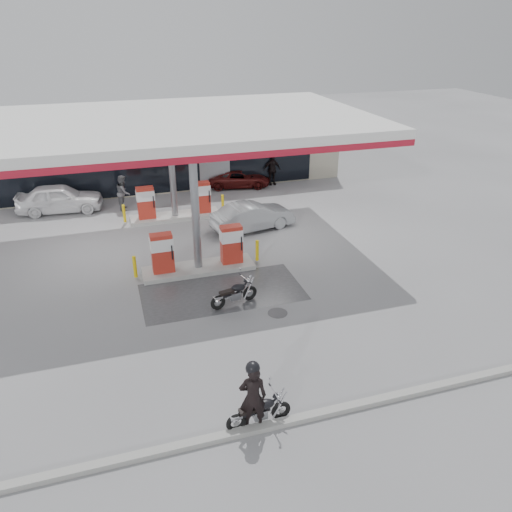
{
  "coord_description": "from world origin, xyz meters",
  "views": [
    {
      "loc": [
        -3.11,
        -15.89,
        9.46
      ],
      "look_at": [
        1.9,
        0.22,
        1.2
      ],
      "focal_mm": 35.0,
      "sensor_mm": 36.0,
      "label": 1
    }
  ],
  "objects_px": {
    "main_motorcycle": "(260,412)",
    "biker_main": "(253,397)",
    "sedan_white": "(60,198)",
    "parked_car_right": "(239,178)",
    "parked_motorcycle": "(235,294)",
    "biker_walking": "(272,170)",
    "pump_island_near": "(198,255)",
    "pump_island_far": "(175,205)",
    "attendant": "(123,193)",
    "hatchback_silver": "(253,216)"
  },
  "relations": [
    {
      "from": "parked_motorcycle",
      "to": "biker_walking",
      "type": "relative_size",
      "value": 0.99
    },
    {
      "from": "biker_main",
      "to": "pump_island_far",
      "type": "bearing_deg",
      "value": -79.08
    },
    {
      "from": "pump_island_far",
      "to": "parked_car_right",
      "type": "relative_size",
      "value": 1.39
    },
    {
      "from": "biker_main",
      "to": "parked_car_right",
      "type": "bearing_deg",
      "value": -92.17
    },
    {
      "from": "biker_main",
      "to": "parked_motorcycle",
      "type": "height_order",
      "value": "biker_main"
    },
    {
      "from": "main_motorcycle",
      "to": "hatchback_silver",
      "type": "distance_m",
      "value": 12.75
    },
    {
      "from": "sedan_white",
      "to": "biker_walking",
      "type": "distance_m",
      "value": 12.13
    },
    {
      "from": "main_motorcycle",
      "to": "parked_car_right",
      "type": "distance_m",
      "value": 19.37
    },
    {
      "from": "attendant",
      "to": "parked_car_right",
      "type": "bearing_deg",
      "value": -65.3
    },
    {
      "from": "pump_island_near",
      "to": "hatchback_silver",
      "type": "xyz_separation_m",
      "value": [
        3.36,
        3.45,
        -0.05
      ]
    },
    {
      "from": "pump_island_far",
      "to": "hatchback_silver",
      "type": "distance_m",
      "value": 4.22
    },
    {
      "from": "biker_main",
      "to": "parked_car_right",
      "type": "distance_m",
      "value": 19.43
    },
    {
      "from": "main_motorcycle",
      "to": "sedan_white",
      "type": "relative_size",
      "value": 0.4
    },
    {
      "from": "main_motorcycle",
      "to": "parked_motorcycle",
      "type": "bearing_deg",
      "value": 77.54
    },
    {
      "from": "pump_island_near",
      "to": "parked_motorcycle",
      "type": "distance_m",
      "value": 3.09
    },
    {
      "from": "biker_main",
      "to": "hatchback_silver",
      "type": "bearing_deg",
      "value": -94.56
    },
    {
      "from": "biker_main",
      "to": "biker_walking",
      "type": "xyz_separation_m",
      "value": [
        6.87,
        18.61,
        -0.02
      ]
    },
    {
      "from": "pump_island_near",
      "to": "parked_car_right",
      "type": "height_order",
      "value": "pump_island_near"
    },
    {
      "from": "main_motorcycle",
      "to": "attendant",
      "type": "bearing_deg",
      "value": 93.75
    },
    {
      "from": "hatchback_silver",
      "to": "biker_walking",
      "type": "height_order",
      "value": "biker_walking"
    },
    {
      "from": "parked_motorcycle",
      "to": "sedan_white",
      "type": "bearing_deg",
      "value": 104.84
    },
    {
      "from": "attendant",
      "to": "parked_car_right",
      "type": "xyz_separation_m",
      "value": [
        6.85,
        1.89,
        -0.41
      ]
    },
    {
      "from": "parked_car_right",
      "to": "attendant",
      "type": "bearing_deg",
      "value": 116.46
    },
    {
      "from": "sedan_white",
      "to": "biker_walking",
      "type": "relative_size",
      "value": 2.34
    },
    {
      "from": "parked_motorcycle",
      "to": "parked_car_right",
      "type": "height_order",
      "value": "parked_car_right"
    },
    {
      "from": "attendant",
      "to": "pump_island_far",
      "type": "bearing_deg",
      "value": -122.62
    },
    {
      "from": "main_motorcycle",
      "to": "sedan_white",
      "type": "distance_m",
      "value": 18.34
    },
    {
      "from": "main_motorcycle",
      "to": "parked_motorcycle",
      "type": "xyz_separation_m",
      "value": [
        0.91,
        5.81,
        0.03
      ]
    },
    {
      "from": "biker_main",
      "to": "sedan_white",
      "type": "xyz_separation_m",
      "value": [
        -5.21,
        17.54,
        -0.21
      ]
    },
    {
      "from": "main_motorcycle",
      "to": "biker_main",
      "type": "height_order",
      "value": "biker_main"
    },
    {
      "from": "pump_island_far",
      "to": "parked_motorcycle",
      "type": "height_order",
      "value": "pump_island_far"
    },
    {
      "from": "attendant",
      "to": "biker_walking",
      "type": "relative_size",
      "value": 1.0
    },
    {
      "from": "pump_island_far",
      "to": "biker_walking",
      "type": "xyz_separation_m",
      "value": [
        6.5,
        3.8,
        0.21
      ]
    },
    {
      "from": "attendant",
      "to": "hatchback_silver",
      "type": "relative_size",
      "value": 0.46
    },
    {
      "from": "parked_car_right",
      "to": "pump_island_far",
      "type": "bearing_deg",
      "value": 142.63
    },
    {
      "from": "pump_island_near",
      "to": "parked_car_right",
      "type": "xyz_separation_m",
      "value": [
        4.5,
        10.0,
        -0.2
      ]
    },
    {
      "from": "pump_island_far",
      "to": "attendant",
      "type": "height_order",
      "value": "attendant"
    },
    {
      "from": "main_motorcycle",
      "to": "attendant",
      "type": "relative_size",
      "value": 0.95
    },
    {
      "from": "pump_island_far",
      "to": "biker_main",
      "type": "distance_m",
      "value": 14.82
    },
    {
      "from": "sedan_white",
      "to": "attendant",
      "type": "height_order",
      "value": "attendant"
    },
    {
      "from": "sedan_white",
      "to": "hatchback_silver",
      "type": "height_order",
      "value": "sedan_white"
    },
    {
      "from": "main_motorcycle",
      "to": "biker_main",
      "type": "xyz_separation_m",
      "value": [
        -0.19,
        -0.02,
        0.55
      ]
    },
    {
      "from": "pump_island_far",
      "to": "biker_walking",
      "type": "height_order",
      "value": "biker_walking"
    },
    {
      "from": "pump_island_far",
      "to": "parked_motorcycle",
      "type": "bearing_deg",
      "value": -85.35
    },
    {
      "from": "pump_island_far",
      "to": "main_motorcycle",
      "type": "relative_size",
      "value": 2.94
    },
    {
      "from": "pump_island_near",
      "to": "pump_island_far",
      "type": "distance_m",
      "value": 6.0
    },
    {
      "from": "main_motorcycle",
      "to": "sedan_white",
      "type": "bearing_deg",
      "value": 103.56
    },
    {
      "from": "biker_walking",
      "to": "sedan_white",
      "type": "bearing_deg",
      "value": -176.09
    },
    {
      "from": "parked_motorcycle",
      "to": "biker_walking",
      "type": "bearing_deg",
      "value": 52.24
    },
    {
      "from": "pump_island_far",
      "to": "biker_main",
      "type": "relative_size",
      "value": 2.72
    }
  ]
}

